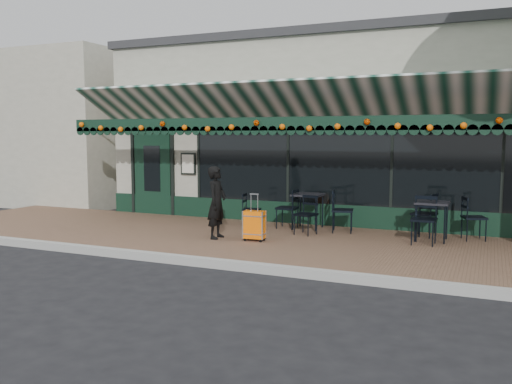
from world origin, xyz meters
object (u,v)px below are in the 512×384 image
at_px(cafe_table_a, 432,206).
at_px(chair_a_front, 424,220).
at_px(chair_a_right, 474,218).
at_px(chair_solo, 252,210).
at_px(chair_b_right, 343,211).
at_px(chair_a_left, 424,214).
at_px(chair_b_front, 306,215).
at_px(suitcase, 254,225).
at_px(cafe_table_b, 308,197).
at_px(chair_b_left, 287,208).
at_px(woman, 217,203).

xyz_separation_m(cafe_table_a, chair_a_front, (-0.10, -0.46, -0.23)).
xyz_separation_m(chair_a_right, chair_solo, (-4.68, -0.34, -0.05)).
relative_size(cafe_table_a, chair_b_right, 0.84).
height_order(chair_a_left, chair_b_front, chair_a_left).
height_order(suitcase, chair_a_left, suitcase).
distance_m(cafe_table_b, chair_b_front, 0.81).
relative_size(suitcase, chair_b_right, 1.00).
relative_size(chair_a_right, chair_b_left, 0.98).
height_order(chair_b_right, chair_solo, chair_b_right).
xyz_separation_m(cafe_table_a, chair_a_right, (0.76, 0.40, -0.26)).
height_order(chair_a_right, chair_b_right, chair_b_right).
height_order(chair_a_right, chair_solo, chair_a_right).
xyz_separation_m(woman, chair_b_right, (2.15, 1.68, -0.26)).
bearing_deg(chair_a_front, woman, -163.66).
bearing_deg(chair_a_left, chair_solo, -71.68).
xyz_separation_m(suitcase, chair_b_left, (0.08, 1.63, 0.13)).
xyz_separation_m(cafe_table_b, chair_a_left, (2.49, 0.03, -0.24)).
height_order(cafe_table_b, chair_b_right, chair_b_right).
height_order(woman, chair_b_right, woman).
xyz_separation_m(chair_a_left, chair_a_right, (0.95, 0.02, -0.02)).
distance_m(suitcase, chair_b_front, 1.27).
relative_size(woman, chair_b_left, 1.63).
relative_size(chair_a_left, chair_b_right, 0.99).
bearing_deg(chair_b_left, cafe_table_b, 108.69).
distance_m(chair_b_right, chair_b_front, 0.86).
relative_size(cafe_table_b, chair_a_front, 0.84).
distance_m(woman, suitcase, 0.91).
relative_size(chair_a_front, chair_b_left, 1.05).
relative_size(cafe_table_a, chair_a_front, 0.83).
bearing_deg(chair_b_left, chair_solo, -80.12).
bearing_deg(chair_b_right, chair_a_left, -95.25).
xyz_separation_m(chair_b_right, chair_b_front, (-0.64, -0.58, -0.05)).
bearing_deg(suitcase, chair_a_front, 13.43).
xyz_separation_m(chair_a_front, chair_b_front, (-2.39, 0.09, -0.05)).
distance_m(chair_b_left, chair_b_front, 0.86).
bearing_deg(chair_a_front, chair_a_right, 47.02).
distance_m(cafe_table_a, chair_a_left, 0.49).
relative_size(cafe_table_b, chair_a_right, 0.89).
bearing_deg(chair_a_right, chair_a_left, 72.18).
bearing_deg(cafe_table_a, chair_a_right, 27.95).
relative_size(cafe_table_a, chair_solo, 1.01).
relative_size(woman, chair_b_right, 1.57).
height_order(suitcase, chair_b_left, suitcase).
relative_size(chair_b_left, chair_b_right, 0.96).
height_order(chair_a_front, chair_b_left, chair_a_front).
relative_size(chair_a_right, chair_b_front, 1.05).
distance_m(cafe_table_b, chair_solo, 1.31).
relative_size(suitcase, chair_b_front, 1.12).
relative_size(chair_b_left, chair_solo, 1.16).
xyz_separation_m(woman, cafe_table_a, (4.00, 1.48, -0.03)).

